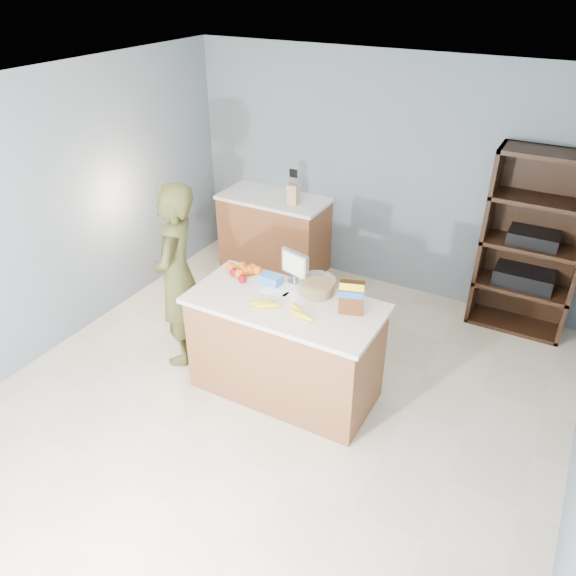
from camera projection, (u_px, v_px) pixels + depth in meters
The scene contains 15 objects.
floor at pixel (268, 411), 4.65m from camera, with size 4.50×5.00×0.02m, color beige.
walls at pixel (263, 228), 3.81m from camera, with size 4.52×5.02×2.51m.
counter_peninsula at pixel (285, 351), 4.66m from camera, with size 1.56×0.76×0.90m.
back_cabinet at pixel (274, 233), 6.57m from camera, with size 1.24×0.62×0.90m.
shelving_unit at pixel (532, 247), 5.33m from camera, with size 0.90×0.40×1.80m.
person at pixel (177, 276), 4.88m from camera, with size 0.62×0.40×1.69m, color #3F3F1D.
knife_block at pixel (293, 193), 6.12m from camera, with size 0.12×0.10×0.31m.
envelopes at pixel (285, 295), 4.50m from camera, with size 0.42×0.16×0.00m.
bananas at pixel (282, 308), 4.29m from camera, with size 0.56×0.22×0.05m.
apples at pixel (238, 276), 4.70m from camera, with size 0.20×0.13×0.07m.
oranges at pixel (244, 269), 4.79m from camera, with size 0.33×0.22×0.08m.
blue_carton at pixel (271, 279), 4.64m from camera, with size 0.18×0.12×0.08m, color blue.
salad_bowl at pixel (317, 287), 4.50m from camera, with size 0.30×0.30×0.13m.
tv at pixel (295, 265), 4.60m from camera, with size 0.28×0.12×0.28m.
cereal_box at pixel (352, 295), 4.19m from camera, with size 0.20×0.12×0.28m.
Camera 1 is at (1.83, -2.97, 3.24)m, focal length 35.00 mm.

